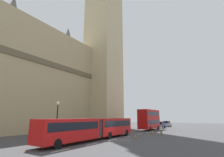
% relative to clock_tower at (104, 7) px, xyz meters
% --- Properties ---
extents(ground_plane, '(160.00, 160.00, 0.00)m').
position_rel_clock_tower_xyz_m(ground_plane, '(-19.13, -15.99, -40.15)').
color(ground_plane, '#424244').
extents(lane_centre_marking, '(29.80, 0.16, 0.01)m').
position_rel_clock_tower_xyz_m(lane_centre_marking, '(-19.60, -15.99, -40.14)').
color(lane_centre_marking, silver).
rests_on(lane_centre_marking, ground_plane).
extents(clock_tower, '(10.61, 10.61, 76.33)m').
position_rel_clock_tower_xyz_m(clock_tower, '(0.00, 0.00, 0.00)').
color(clock_tower, '#C6B284').
rests_on(clock_tower, ground_plane).
extents(articulated_bus, '(17.89, 2.54, 2.90)m').
position_rel_clock_tower_xyz_m(articulated_bus, '(-21.30, -13.99, -38.40)').
color(articulated_bus, red).
rests_on(articulated_bus, ground_plane).
extents(double_decker_bus, '(9.13, 2.54, 4.90)m').
position_rel_clock_tower_xyz_m(double_decker_bus, '(0.57, -13.99, -37.44)').
color(double_decker_bus, '#B20F0F').
rests_on(double_decker_bus, ground_plane).
extents(sedan_lead, '(4.40, 1.86, 1.85)m').
position_rel_clock_tower_xyz_m(sedan_lead, '(9.37, -14.00, -39.23)').
color(sedan_lead, navy).
rests_on(sedan_lead, ground_plane).
extents(sedan_trailing, '(4.40, 1.86, 1.85)m').
position_rel_clock_tower_xyz_m(sedan_trailing, '(17.47, -13.77, -39.23)').
color(sedan_trailing, gray).
rests_on(sedan_trailing, ground_plane).
extents(traffic_cone_west, '(0.36, 0.36, 0.58)m').
position_rel_clock_tower_xyz_m(traffic_cone_west, '(-16.44, -18.05, -39.86)').
color(traffic_cone_west, black).
rests_on(traffic_cone_west, ground_plane).
extents(traffic_cone_middle, '(0.36, 0.36, 0.58)m').
position_rel_clock_tower_xyz_m(traffic_cone_middle, '(-7.85, -17.66, -39.86)').
color(traffic_cone_middle, black).
rests_on(traffic_cone_middle, ground_plane).
extents(street_lamp, '(0.44, 0.44, 5.27)m').
position_rel_clock_tower_xyz_m(street_lamp, '(-24.19, -9.49, -37.09)').
color(street_lamp, black).
rests_on(street_lamp, ground_plane).
extents(pedestrian_near_cones, '(0.43, 0.36, 1.69)m').
position_rel_clock_tower_xyz_m(pedestrian_near_cones, '(-10.04, -20.02, -39.23)').
color(pedestrian_near_cones, '#726651').
rests_on(pedestrian_near_cones, ground_plane).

